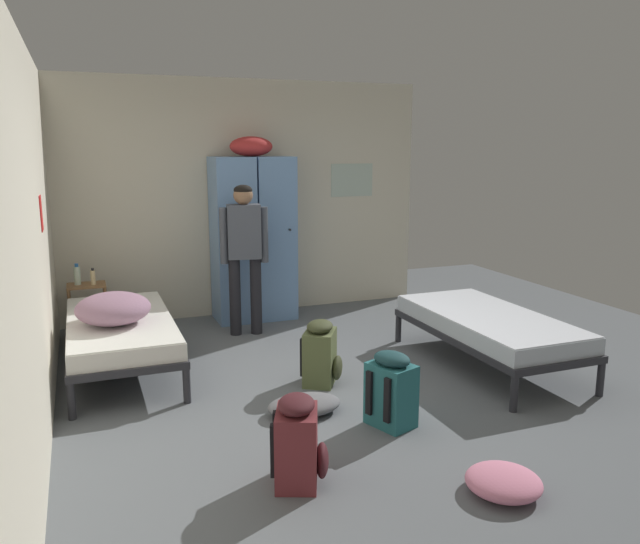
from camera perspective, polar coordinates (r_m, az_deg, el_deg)
ground_plane at (r=5.22m, az=1.08°, el=-10.83°), size 8.58×8.58×0.00m
room_backdrop at (r=5.75m, az=-14.55°, el=4.89°), size 4.34×5.42×2.71m
locker_bank at (r=7.18m, az=-6.10°, el=3.34°), size 0.90×0.55×2.07m
shelf_unit at (r=6.94m, az=-20.33°, el=-2.86°), size 0.38×0.30×0.57m
bed_right at (r=5.89m, az=15.06°, el=-4.70°), size 0.90×1.90×0.49m
bed_left_rear at (r=5.83m, az=-17.67°, el=-5.01°), size 0.90×1.90×0.49m
bedding_heap at (r=5.61m, az=-18.26°, el=-3.16°), size 0.62×0.66×0.26m
person_traveler at (r=6.56m, az=-6.89°, el=2.40°), size 0.49×0.26×1.58m
water_bottle at (r=6.89m, az=-21.18°, el=-0.27°), size 0.07×0.07×0.22m
lotion_bottle at (r=6.84m, az=-19.91°, el=-0.44°), size 0.05×0.05×0.17m
backpack_teal at (r=4.59m, az=6.56°, el=-10.64°), size 0.40×0.38×0.55m
backpack_olive at (r=5.31m, az=0.09°, el=-7.45°), size 0.41×0.40×0.55m
backpack_maroon at (r=3.84m, az=-1.97°, el=-15.21°), size 0.40×0.39×0.55m
clothes_pile_pink at (r=3.98m, az=16.32°, el=-17.81°), size 0.44×0.44×0.14m
clothes_pile_grey at (r=4.82m, az=-1.43°, el=-11.98°), size 0.56×0.37×0.13m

